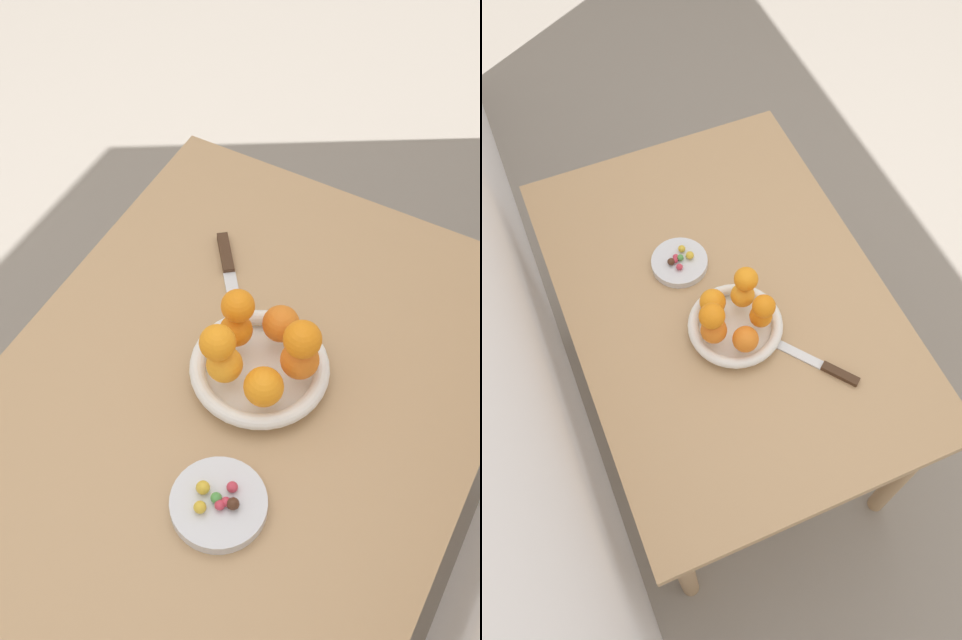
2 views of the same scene
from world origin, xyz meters
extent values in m
plane|color=gray|center=(0.00, 0.00, 0.00)|extent=(6.00, 6.00, 0.00)
cube|color=tan|center=(0.00, 0.00, 0.72)|extent=(1.10, 0.76, 0.04)
cylinder|color=tan|center=(-0.49, -0.32, 0.35)|extent=(0.05, 0.05, 0.70)
cylinder|color=tan|center=(0.49, -0.32, 0.35)|extent=(0.05, 0.05, 0.70)
cylinder|color=tan|center=(-0.49, 0.32, 0.35)|extent=(0.05, 0.05, 0.70)
cylinder|color=tan|center=(0.49, 0.32, 0.35)|extent=(0.05, 0.05, 0.70)
cylinder|color=white|center=(-0.09, 0.02, 0.75)|extent=(0.18, 0.18, 0.01)
torus|color=white|center=(-0.09, 0.02, 0.77)|extent=(0.22, 0.22, 0.03)
cylinder|color=silver|center=(0.13, 0.07, 0.75)|extent=(0.14, 0.14, 0.02)
sphere|color=orange|center=(-0.12, -0.04, 0.81)|extent=(0.05, 0.05, 0.05)
sphere|color=orange|center=(-0.05, -0.02, 0.81)|extent=(0.06, 0.06, 0.06)
sphere|color=orange|center=(-0.04, 0.05, 0.81)|extent=(0.06, 0.06, 0.06)
sphere|color=orange|center=(-0.11, 0.08, 0.81)|extent=(0.06, 0.06, 0.06)
sphere|color=orange|center=(-0.16, 0.02, 0.81)|extent=(0.06, 0.06, 0.06)
sphere|color=orange|center=(-0.12, -0.04, 0.86)|extent=(0.05, 0.05, 0.05)
sphere|color=orange|center=(-0.11, 0.08, 0.87)|extent=(0.06, 0.06, 0.06)
sphere|color=orange|center=(-0.04, -0.03, 0.87)|extent=(0.06, 0.06, 0.06)
sphere|color=#C6384C|center=(0.13, 0.08, 0.77)|extent=(0.01, 0.01, 0.01)
sphere|color=#C6384C|center=(0.11, 0.08, 0.77)|extent=(0.02, 0.02, 0.02)
sphere|color=#C6384C|center=(0.14, 0.07, 0.77)|extent=(0.02, 0.02, 0.02)
sphere|color=#472819|center=(0.13, 0.09, 0.77)|extent=(0.02, 0.02, 0.02)
sphere|color=gold|center=(0.13, 0.04, 0.77)|extent=(0.02, 0.02, 0.02)
sphere|color=#4C9947|center=(0.13, 0.07, 0.77)|extent=(0.02, 0.02, 0.02)
sphere|color=gold|center=(0.16, 0.05, 0.77)|extent=(0.02, 0.02, 0.02)
cube|color=#3F2819|center=(-0.30, -0.16, 0.75)|extent=(0.08, 0.07, 0.01)
cube|color=silver|center=(-0.19, -0.08, 0.74)|extent=(0.15, 0.12, 0.01)
camera|label=1|loc=(0.54, 0.32, 1.83)|focal=45.00mm
camera|label=2|loc=(-0.74, 0.32, 2.04)|focal=35.00mm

